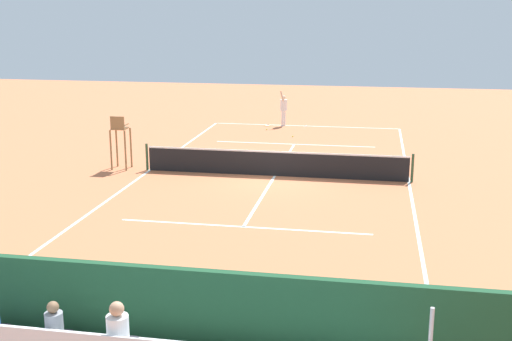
{
  "coord_description": "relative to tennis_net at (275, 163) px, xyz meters",
  "views": [
    {
      "loc": [
        -3.61,
        23.75,
        6.23
      ],
      "look_at": [
        0.0,
        4.0,
        1.2
      ],
      "focal_mm": 45.6,
      "sensor_mm": 36.0,
      "label": 1
    }
  ],
  "objects": [
    {
      "name": "tennis_ball_near",
      "position": [
        0.29,
        -7.79,
        -0.47
      ],
      "size": [
        0.07,
        0.07,
        0.07
      ],
      "primitive_type": "sphere",
      "color": "#CCDB33",
      "rests_on": "ground"
    },
    {
      "name": "umpire_chair",
      "position": [
        6.2,
        -0.03,
        0.81
      ],
      "size": [
        0.67,
        0.67,
        2.14
      ],
      "color": "olive",
      "rests_on": "ground"
    },
    {
      "name": "backdrop_wall",
      "position": [
        0.0,
        14.0,
        0.5
      ],
      "size": [
        18.0,
        0.16,
        2.0
      ],
      "primitive_type": "cube",
      "color": "#1E4C2D",
      "rests_on": "ground"
    },
    {
      "name": "tennis_ball_far",
      "position": [
        1.89,
        -9.45,
        -0.47
      ],
      "size": [
        0.07,
        0.07,
        0.07
      ],
      "primitive_type": "sphere",
      "color": "#CCDB33",
      "rests_on": "ground"
    },
    {
      "name": "tennis_player",
      "position": [
        1.18,
        -10.76,
        0.51
      ],
      "size": [
        0.44,
        0.56,
        1.93
      ],
      "color": "white",
      "rests_on": "ground"
    },
    {
      "name": "court_line_markings",
      "position": [
        0.0,
        -0.04,
        -0.5
      ],
      "size": [
        10.1,
        22.2,
        0.01
      ],
      "color": "white",
      "rests_on": "ground"
    },
    {
      "name": "tennis_net",
      "position": [
        0.0,
        0.0,
        0.0
      ],
      "size": [
        10.3,
        0.1,
        1.07
      ],
      "color": "black",
      "rests_on": "ground"
    },
    {
      "name": "ground_plane",
      "position": [
        0.0,
        0.0,
        -0.5
      ],
      "size": [
        60.0,
        60.0,
        0.0
      ],
      "primitive_type": "plane",
      "color": "#CC7047"
    },
    {
      "name": "courtside_bench",
      "position": [
        -1.68,
        13.27,
        0.06
      ],
      "size": [
        1.8,
        0.4,
        0.93
      ],
      "color": "#33383D",
      "rests_on": "ground"
    },
    {
      "name": "tennis_racket",
      "position": [
        2.04,
        -10.67,
        -0.49
      ],
      "size": [
        0.32,
        0.57,
        0.03
      ],
      "color": "black",
      "rests_on": "ground"
    }
  ]
}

